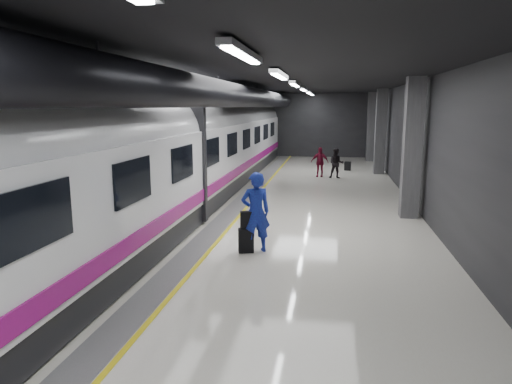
{
  "coord_description": "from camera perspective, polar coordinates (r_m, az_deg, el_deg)",
  "views": [
    {
      "loc": [
        2.01,
        -13.23,
        3.57
      ],
      "look_at": [
        0.03,
        -1.32,
        1.31
      ],
      "focal_mm": 32.0,
      "sensor_mm": 36.0,
      "label": 1
    }
  ],
  "objects": [
    {
      "name": "traveler_main",
      "position": [
        11.27,
        -0.05,
        -2.54
      ],
      "size": [
        0.86,
        0.74,
        2.01
      ],
      "primitive_type": "imported",
      "rotation": [
        0.0,
        0.0,
        3.56
      ],
      "color": "#163CA9",
      "rests_on": "ground"
    },
    {
      "name": "shoulder_bag",
      "position": [
        11.27,
        -1.13,
        -3.51
      ],
      "size": [
        0.36,
        0.27,
        0.43
      ],
      "primitive_type": "cube",
      "rotation": [
        0.0,
        0.0,
        0.32
      ],
      "color": "black",
      "rests_on": "suitcase_main"
    },
    {
      "name": "ground",
      "position": [
        13.85,
        0.78,
        -4.32
      ],
      "size": [
        40.0,
        40.0,
        0.0
      ],
      "primitive_type": "plane",
      "color": "silver",
      "rests_on": "ground"
    },
    {
      "name": "suitcase_main",
      "position": [
        11.39,
        -1.26,
        -6.07
      ],
      "size": [
        0.42,
        0.33,
        0.6
      ],
      "primitive_type": "cube",
      "rotation": [
        0.0,
        0.0,
        0.3
      ],
      "color": "black",
      "rests_on": "ground"
    },
    {
      "name": "suitcase_far",
      "position": [
        26.4,
        11.38,
        3.2
      ],
      "size": [
        0.39,
        0.3,
        0.51
      ],
      "primitive_type": "cube",
      "rotation": [
        0.0,
        0.0,
        -0.23
      ],
      "color": "black",
      "rests_on": "ground"
    },
    {
      "name": "traveler_far_a",
      "position": [
        23.36,
        10.02,
        3.54
      ],
      "size": [
        0.75,
        0.59,
        1.51
      ],
      "primitive_type": "imported",
      "rotation": [
        0.0,
        0.0,
        -0.02
      ],
      "color": "black",
      "rests_on": "ground"
    },
    {
      "name": "traveler_far_b",
      "position": [
        23.76,
        7.97,
        3.73
      ],
      "size": [
        0.92,
        0.45,
        1.52
      ],
      "primitive_type": "imported",
      "rotation": [
        0.0,
        0.0,
        -0.09
      ],
      "color": "maroon",
      "rests_on": "ground"
    },
    {
      "name": "train",
      "position": [
        14.31,
        -12.19,
        4.36
      ],
      "size": [
        3.05,
        38.0,
        4.05
      ],
      "color": "black",
      "rests_on": "ground"
    },
    {
      "name": "platform_hall",
      "position": [
        14.37,
        0.25,
        10.49
      ],
      "size": [
        10.02,
        40.02,
        4.51
      ],
      "color": "black",
      "rests_on": "ground"
    }
  ]
}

